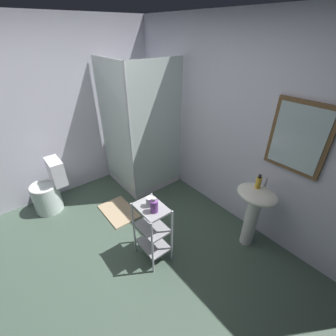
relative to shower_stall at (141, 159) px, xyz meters
name	(u,v)px	position (x,y,z in m)	size (l,w,h in m)	color
ground_plane	(111,270)	(1.22, -1.23, -0.47)	(4.20, 4.20, 0.02)	#425648
wall_back	(232,126)	(1.23, 0.62, 0.79)	(4.20, 0.14, 2.50)	silver
wall_left	(37,119)	(-0.63, -1.23, 0.79)	(0.10, 4.20, 2.50)	silver
shower_stall	(141,159)	(0.00, 0.00, 0.00)	(0.92, 0.92, 2.00)	white
pedestal_sink	(254,206)	(1.92, 0.29, 0.12)	(0.46, 0.37, 0.81)	white
sink_faucet	(266,182)	(1.92, 0.41, 0.40)	(0.03, 0.03, 0.10)	silver
toilet	(49,191)	(-0.26, -1.41, -0.15)	(0.37, 0.49, 0.76)	white
storage_cart	(152,228)	(1.36, -0.74, -0.03)	(0.38, 0.28, 0.74)	silver
hand_soap_bottle	(259,182)	(1.89, 0.31, 0.42)	(0.06, 0.06, 0.17)	gold
conditioner_bottle_purple	(154,206)	(1.43, -0.75, 0.35)	(0.08, 0.08, 0.17)	purple
rinse_cup	(150,202)	(1.33, -0.73, 0.33)	(0.07, 0.07, 0.11)	silver
bath_mat	(119,211)	(0.43, -0.70, -0.45)	(0.60, 0.40, 0.02)	tan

